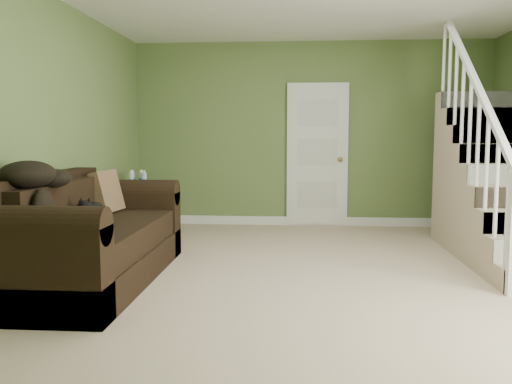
% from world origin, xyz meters
% --- Properties ---
extents(floor, '(5.00, 5.50, 0.01)m').
position_xyz_m(floor, '(0.00, 0.00, 0.00)').
color(floor, tan).
rests_on(floor, ground).
extents(wall_back, '(5.00, 0.04, 2.60)m').
position_xyz_m(wall_back, '(0.00, 2.75, 1.30)').
color(wall_back, '#5C753F').
rests_on(wall_back, floor).
extents(wall_front, '(5.00, 0.04, 2.60)m').
position_xyz_m(wall_front, '(0.00, -2.75, 1.30)').
color(wall_front, '#5C753F').
rests_on(wall_front, floor).
extents(wall_left, '(0.04, 5.50, 2.60)m').
position_xyz_m(wall_left, '(-2.50, 0.00, 1.30)').
color(wall_left, '#5C753F').
rests_on(wall_left, floor).
extents(baseboard_back, '(5.00, 0.04, 0.12)m').
position_xyz_m(baseboard_back, '(0.00, 2.72, 0.06)').
color(baseboard_back, white).
rests_on(baseboard_back, floor).
extents(baseboard_left, '(0.04, 5.50, 0.12)m').
position_xyz_m(baseboard_left, '(-2.47, 0.00, 0.06)').
color(baseboard_left, white).
rests_on(baseboard_left, floor).
extents(door, '(0.86, 0.12, 2.02)m').
position_xyz_m(door, '(0.10, 2.71, 1.01)').
color(door, white).
rests_on(door, floor).
extents(staircase, '(1.00, 2.51, 2.82)m').
position_xyz_m(staircase, '(1.99, 0.97, 0.64)').
color(staircase, tan).
rests_on(staircase, floor).
extents(sofa, '(1.04, 2.42, 0.96)m').
position_xyz_m(sofa, '(-2.02, -0.46, 0.36)').
color(sofa, black).
rests_on(sofa, floor).
extents(side_table, '(0.59, 0.59, 0.84)m').
position_xyz_m(side_table, '(-2.19, 1.71, 0.32)').
color(side_table, black).
rests_on(side_table, floor).
extents(cat, '(0.25, 0.52, 0.25)m').
position_xyz_m(cat, '(-1.98, -0.43, 0.61)').
color(cat, black).
rests_on(cat, sofa).
extents(banana, '(0.06, 0.19, 0.05)m').
position_xyz_m(banana, '(-1.76, -1.08, 0.54)').
color(banana, yellow).
rests_on(banana, sofa).
extents(throw_pillow, '(0.25, 0.44, 0.43)m').
position_xyz_m(throw_pillow, '(-2.08, 0.25, 0.72)').
color(throw_pillow, '#4A351D').
rests_on(throw_pillow, sofa).
extents(throw_blanket, '(0.45, 0.56, 0.22)m').
position_xyz_m(throw_blanket, '(-2.25, -1.02, 0.99)').
color(throw_blanket, black).
rests_on(throw_blanket, sofa).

